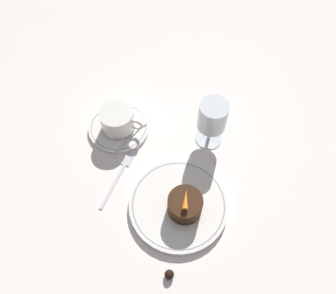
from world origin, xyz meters
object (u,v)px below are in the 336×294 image
Objects in this scene: coffee_cup at (118,120)px; fork at (122,170)px; dessert_cake at (185,205)px; dinner_plate at (178,204)px; wine_glass at (212,118)px.

fork is (0.05, -0.11, -0.04)m from coffee_cup.
dessert_cake is at bearing -15.58° from fork.
wine_glass is (0.02, 0.20, 0.08)m from dinner_plate.
wine_glass reaches higher than fork.
fork is 0.18m from dessert_cake.
fork is at bearing 164.42° from dessert_cake.
wine_glass is at bearing 12.06° from coffee_cup.
dinner_plate is 0.26m from coffee_cup.
wine_glass is at bearing 90.17° from dessert_cake.
dinner_plate is 0.21m from wine_glass.
coffee_cup is at bearing 145.23° from dessert_cake.
coffee_cup is 0.84× the size of wine_glass.
dessert_cake reaches higher than dinner_plate.
coffee_cup is 0.13m from fork.
dessert_cake reaches higher than fork.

